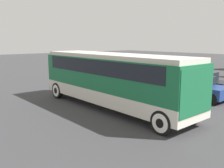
% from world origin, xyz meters
% --- Properties ---
extents(ground_plane, '(120.00, 120.00, 0.00)m').
position_xyz_m(ground_plane, '(0.00, 0.00, 0.00)').
color(ground_plane, '#38383A').
extents(tour_bus, '(10.45, 2.54, 3.05)m').
position_xyz_m(tour_bus, '(0.10, -0.00, 1.83)').
color(tour_bus, silver).
rests_on(tour_bus, ground_plane).
extents(parked_car_near, '(4.17, 1.95, 1.47)m').
position_xyz_m(parked_car_near, '(1.71, 5.75, 0.74)').
color(parked_car_near, navy).
rests_on(parked_car_near, ground_plane).
extents(parked_car_mid, '(4.01, 1.79, 1.43)m').
position_xyz_m(parked_car_mid, '(0.61, 8.47, 0.70)').
color(parked_car_mid, black).
rests_on(parked_car_mid, ground_plane).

